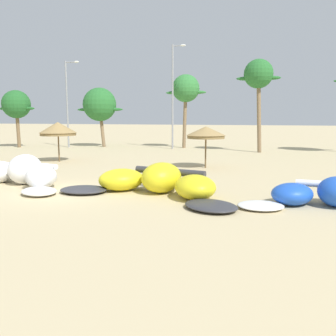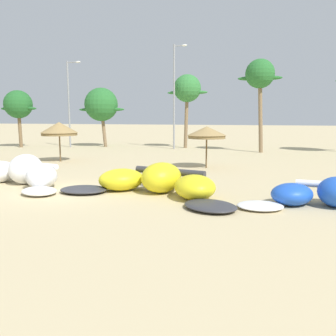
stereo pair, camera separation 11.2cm
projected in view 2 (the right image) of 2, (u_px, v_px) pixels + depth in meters
The scene contains 11 objects.
ground_plane at pixel (59, 193), 15.53m from camera, with size 260.00×260.00×0.00m, color #C6B284.
kite_left at pixel (20, 174), 17.26m from camera, with size 6.95×4.07×1.48m.
kite_left_of_center at pixel (156, 183), 15.22m from camera, with size 8.26×4.81×1.33m.
beach_umbrella_middle at pixel (59, 129), 26.15m from camera, with size 2.71×2.71×2.91m.
beach_umbrella_near_palms at pixel (207, 132), 22.77m from camera, with size 2.52×2.52×2.69m.
palm_leftmost at pixel (18, 105), 38.13m from camera, with size 4.48×2.99×6.10m.
palm_left at pixel (101, 105), 38.85m from camera, with size 5.44×3.63×6.43m.
palm_left_of_gap at pixel (187, 89), 37.05m from camera, with size 4.29×2.86×7.65m.
palm_center_left at pixel (260, 76), 32.23m from camera, with size 3.95×2.64×8.47m.
lamppost_west at pixel (70, 100), 37.99m from camera, with size 1.65×0.24×9.10m.
lamppost_west_center at pixel (175, 93), 35.88m from camera, with size 1.41×0.24×10.39m.
Camera 2 is at (8.74, -13.32, 3.30)m, focal length 38.10 mm.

